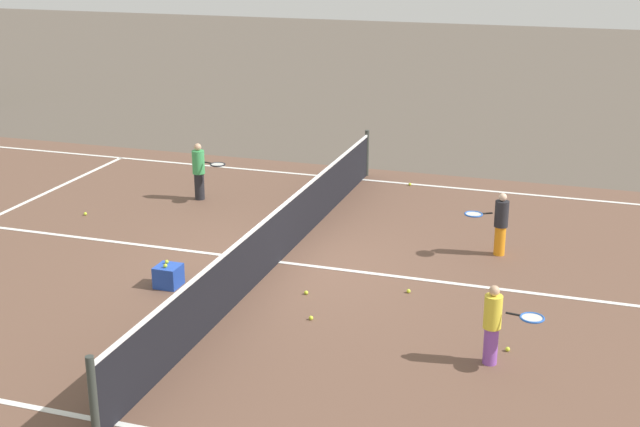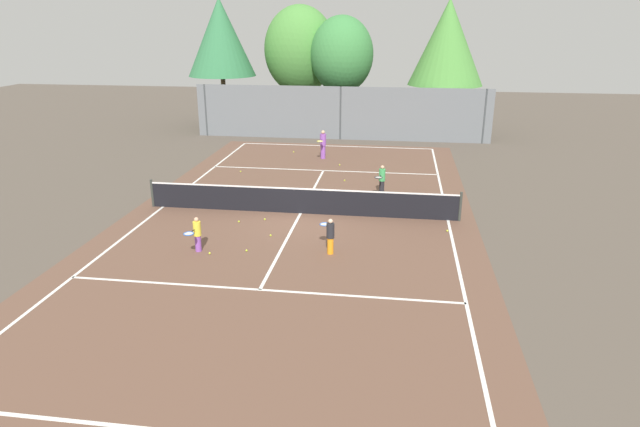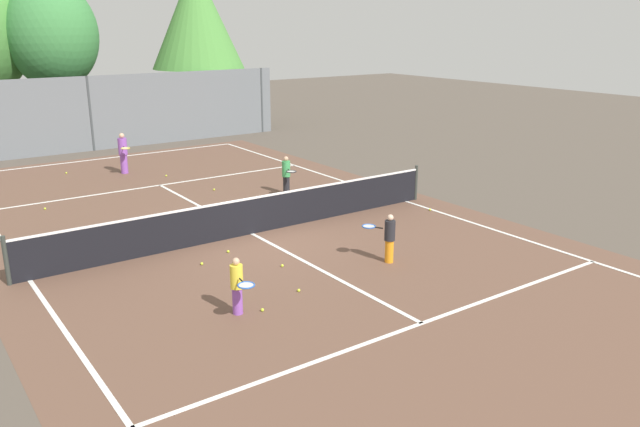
{
  "view_description": "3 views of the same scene",
  "coord_description": "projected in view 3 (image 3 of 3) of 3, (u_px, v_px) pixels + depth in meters",
  "views": [
    {
      "loc": [
        -13.31,
        -5.14,
        5.66
      ],
      "look_at": [
        -0.84,
        -1.05,
        1.28
      ],
      "focal_mm": 48.66,
      "sensor_mm": 36.0,
      "label": 1
    },
    {
      "loc": [
        3.55,
        -19.61,
        6.96
      ],
      "look_at": [
        1.07,
        -2.24,
        0.82
      ],
      "focal_mm": 31.13,
      "sensor_mm": 36.0,
      "label": 2
    },
    {
      "loc": [
        -7.71,
        -14.02,
        5.36
      ],
      "look_at": [
        1.19,
        -1.45,
        0.71
      ],
      "focal_mm": 35.6,
      "sensor_mm": 36.0,
      "label": 3
    }
  ],
  "objects": [
    {
      "name": "ball_crate",
      "position": [
        176.0,
        225.0,
        16.91
      ],
      "size": [
        0.4,
        0.39,
        0.43
      ],
      "color": "blue",
      "rests_on": "ground_plane"
    },
    {
      "name": "tree_1",
      "position": [
        196.0,
        16.0,
        31.3
      ],
      "size": [
        4.58,
        4.58,
        8.23
      ],
      "color": "brown",
      "rests_on": "ground_plane"
    },
    {
      "name": "tree_0",
      "position": [
        52.0,
        35.0,
        28.95
      ],
      "size": [
        4.1,
        3.95,
        7.29
      ],
      "color": "brown",
      "rests_on": "ground_plane"
    },
    {
      "name": "ground_plane",
      "position": [
        252.0,
        234.0,
        16.77
      ],
      "size": [
        80.0,
        80.0,
        0.0
      ],
      "primitive_type": "plane",
      "color": "brown"
    },
    {
      "name": "tennis_ball_10",
      "position": [
        299.0,
        290.0,
        13.15
      ],
      "size": [
        0.07,
        0.07,
        0.07
      ],
      "primitive_type": "sphere",
      "color": "#CCE533",
      "rests_on": "ground_plane"
    },
    {
      "name": "player_0",
      "position": [
        286.0,
        175.0,
        20.49
      ],
      "size": [
        0.47,
        0.85,
        1.24
      ],
      "color": "#232328",
      "rests_on": "ground_plane"
    },
    {
      "name": "tennis_ball_0",
      "position": [
        282.0,
        266.0,
        14.49
      ],
      "size": [
        0.07,
        0.07,
        0.07
      ],
      "primitive_type": "sphere",
      "color": "#CCE533",
      "rests_on": "ground_plane"
    },
    {
      "name": "tennis_ball_4",
      "position": [
        262.0,
        310.0,
        12.26
      ],
      "size": [
        0.07,
        0.07,
        0.07
      ],
      "primitive_type": "sphere",
      "color": "#CCE533",
      "rests_on": "ground_plane"
    },
    {
      "name": "player_2",
      "position": [
        237.0,
        285.0,
        11.98
      ],
      "size": [
        0.39,
        0.83,
        1.14
      ],
      "color": "purple",
      "rests_on": "ground_plane"
    },
    {
      "name": "tennis_ball_9",
      "position": [
        66.0,
        173.0,
        23.42
      ],
      "size": [
        0.07,
        0.07,
        0.07
      ],
      "primitive_type": "sphere",
      "color": "#CCE533",
      "rests_on": "ground_plane"
    },
    {
      "name": "tennis_ball_7",
      "position": [
        202.0,
        264.0,
        14.61
      ],
      "size": [
        0.07,
        0.07,
        0.07
      ],
      "primitive_type": "sphere",
      "color": "#CCE533",
      "rests_on": "ground_plane"
    },
    {
      "name": "tennis_ball_1",
      "position": [
        214.0,
        189.0,
        21.1
      ],
      "size": [
        0.07,
        0.07,
        0.07
      ],
      "primitive_type": "sphere",
      "color": "#CCE533",
      "rests_on": "ground_plane"
    },
    {
      "name": "player_1",
      "position": [
        388.0,
        237.0,
        14.64
      ],
      "size": [
        0.59,
        0.81,
        1.16
      ],
      "color": "orange",
      "rests_on": "ground_plane"
    },
    {
      "name": "tennis_ball_6",
      "position": [
        228.0,
        251.0,
        15.39
      ],
      "size": [
        0.07,
        0.07,
        0.07
      ],
      "primitive_type": "sphere",
      "color": "#CCE533",
      "rests_on": "ground_plane"
    },
    {
      "name": "tennis_ball_5",
      "position": [
        166.0,
        176.0,
        23.01
      ],
      "size": [
        0.07,
        0.07,
        0.07
      ],
      "primitive_type": "sphere",
      "color": "#CCE533",
      "rests_on": "ground_plane"
    },
    {
      "name": "player_3",
      "position": [
        123.0,
        153.0,
        23.29
      ],
      "size": [
        0.43,
        0.9,
        1.5
      ],
      "color": "purple",
      "rests_on": "ground_plane"
    },
    {
      "name": "tennis_ball_2",
      "position": [
        43.0,
        243.0,
        15.99
      ],
      "size": [
        0.07,
        0.07,
        0.07
      ],
      "primitive_type": "sphere",
      "color": "#CCE533",
      "rests_on": "ground_plane"
    },
    {
      "name": "court_surface",
      "position": [
        252.0,
        234.0,
        16.77
      ],
      "size": [
        13.0,
        25.0,
        0.01
      ],
      "color": "brown",
      "rests_on": "ground_plane"
    },
    {
      "name": "perimeter_fence",
      "position": [
        90.0,
        114.0,
        27.25
      ],
      "size": [
        18.0,
        0.12,
        3.2
      ],
      "color": "slate",
      "rests_on": "ground_plane"
    },
    {
      "name": "tennis_ball_8",
      "position": [
        45.0,
        209.0,
        18.93
      ],
      "size": [
        0.07,
        0.07,
        0.07
      ],
      "primitive_type": "sphere",
      "color": "#CCE533",
      "rests_on": "ground_plane"
    },
    {
      "name": "tennis_ball_3",
      "position": [
        430.0,
        210.0,
        18.83
      ],
      "size": [
        0.07,
        0.07,
        0.07
      ],
      "primitive_type": "sphere",
      "color": "#CCE533",
      "rests_on": "ground_plane"
    },
    {
      "name": "tennis_net",
      "position": [
        251.0,
        215.0,
        16.62
      ],
      "size": [
        11.9,
        0.1,
        1.1
      ],
      "color": "#333833",
      "rests_on": "ground_plane"
    }
  ]
}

